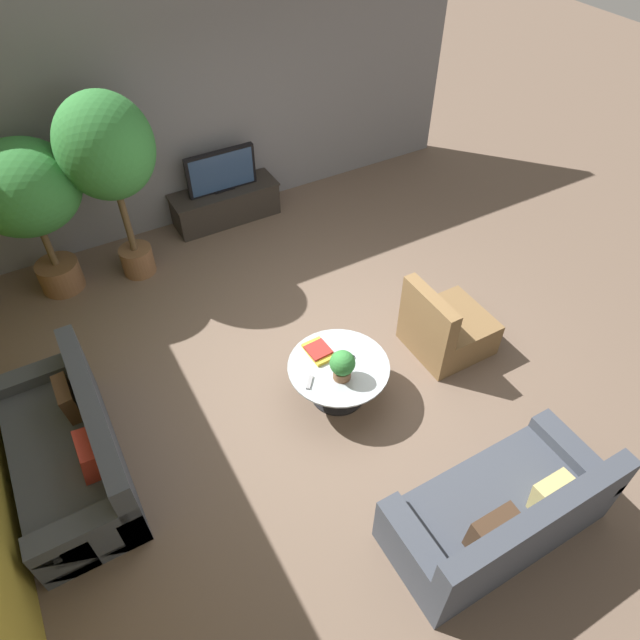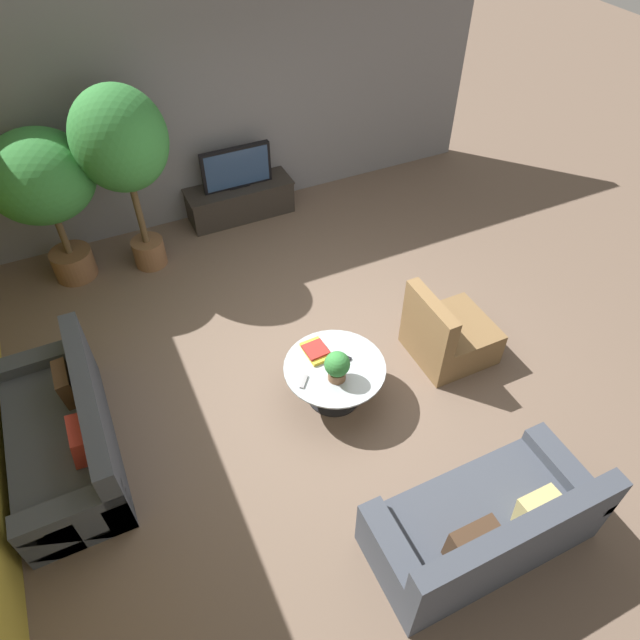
{
  "view_description": "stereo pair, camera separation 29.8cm",
  "coord_description": "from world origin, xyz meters",
  "px_view_note": "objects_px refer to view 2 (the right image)",
  "views": [
    {
      "loc": [
        -2.11,
        -3.49,
        4.59
      ],
      "look_at": [
        -0.1,
        0.06,
        0.55
      ],
      "focal_mm": 32.0,
      "sensor_mm": 36.0,
      "label": 1
    },
    {
      "loc": [
        -1.84,
        -3.62,
        4.59
      ],
      "look_at": [
        -0.1,
        0.06,
        0.55
      ],
      "focal_mm": 32.0,
      "sensor_mm": 36.0,
      "label": 2
    }
  ],
  "objects_px": {
    "television": "(236,168)",
    "coffee_table": "(334,376)",
    "couch_by_wall": "(67,436)",
    "armchair_wicker": "(448,335)",
    "potted_palm_tall": "(42,182)",
    "potted_palm_corner": "(121,145)",
    "media_console": "(240,200)",
    "couch_near_entry": "(485,526)",
    "potted_plant_tabletop": "(337,366)"
  },
  "relations": [
    {
      "from": "coffee_table",
      "to": "armchair_wicker",
      "type": "distance_m",
      "value": 1.33
    },
    {
      "from": "couch_near_entry",
      "to": "potted_plant_tabletop",
      "type": "relative_size",
      "value": 5.62
    },
    {
      "from": "television",
      "to": "armchair_wicker",
      "type": "relative_size",
      "value": 1.09
    },
    {
      "from": "media_console",
      "to": "television",
      "type": "bearing_deg",
      "value": -90.0
    },
    {
      "from": "armchair_wicker",
      "to": "potted_palm_tall",
      "type": "distance_m",
      "value": 4.66
    },
    {
      "from": "television",
      "to": "potted_palm_corner",
      "type": "bearing_deg",
      "value": -159.56
    },
    {
      "from": "media_console",
      "to": "couch_near_entry",
      "type": "relative_size",
      "value": 0.8
    },
    {
      "from": "media_console",
      "to": "potted_palm_tall",
      "type": "relative_size",
      "value": 0.77
    },
    {
      "from": "coffee_table",
      "to": "couch_by_wall",
      "type": "distance_m",
      "value": 2.49
    },
    {
      "from": "coffee_table",
      "to": "couch_by_wall",
      "type": "relative_size",
      "value": 0.51
    },
    {
      "from": "couch_by_wall",
      "to": "couch_near_entry",
      "type": "distance_m",
      "value": 3.66
    },
    {
      "from": "couch_by_wall",
      "to": "armchair_wicker",
      "type": "distance_m",
      "value": 3.81
    },
    {
      "from": "television",
      "to": "potted_palm_tall",
      "type": "distance_m",
      "value": 2.38
    },
    {
      "from": "couch_by_wall",
      "to": "potted_plant_tabletop",
      "type": "bearing_deg",
      "value": 77.14
    },
    {
      "from": "television",
      "to": "coffee_table",
      "type": "distance_m",
      "value": 3.44
    },
    {
      "from": "couch_by_wall",
      "to": "potted_palm_corner",
      "type": "relative_size",
      "value": 0.85
    },
    {
      "from": "television",
      "to": "armchair_wicker",
      "type": "height_order",
      "value": "television"
    },
    {
      "from": "couch_by_wall",
      "to": "couch_near_entry",
      "type": "height_order",
      "value": "same"
    },
    {
      "from": "coffee_table",
      "to": "potted_plant_tabletop",
      "type": "relative_size",
      "value": 3.07
    },
    {
      "from": "media_console",
      "to": "potted_plant_tabletop",
      "type": "xyz_separation_m",
      "value": [
        -0.28,
        -3.55,
        0.38
      ]
    },
    {
      "from": "couch_by_wall",
      "to": "potted_palm_tall",
      "type": "bearing_deg",
      "value": 171.14
    },
    {
      "from": "couch_near_entry",
      "to": "armchair_wicker",
      "type": "bearing_deg",
      "value": -116.41
    },
    {
      "from": "media_console",
      "to": "coffee_table",
      "type": "xyz_separation_m",
      "value": [
        -0.24,
        -3.41,
        0.07
      ]
    },
    {
      "from": "potted_palm_corner",
      "to": "potted_palm_tall",
      "type": "bearing_deg",
      "value": 169.53
    },
    {
      "from": "television",
      "to": "media_console",
      "type": "bearing_deg",
      "value": 90.0
    },
    {
      "from": "television",
      "to": "armchair_wicker",
      "type": "bearing_deg",
      "value": -72.18
    },
    {
      "from": "media_console",
      "to": "couch_near_entry",
      "type": "bearing_deg",
      "value": -88.22
    },
    {
      "from": "media_console",
      "to": "armchair_wicker",
      "type": "height_order",
      "value": "armchair_wicker"
    },
    {
      "from": "couch_by_wall",
      "to": "couch_near_entry",
      "type": "relative_size",
      "value": 1.06
    },
    {
      "from": "coffee_table",
      "to": "armchair_wicker",
      "type": "bearing_deg",
      "value": 0.42
    },
    {
      "from": "armchair_wicker",
      "to": "couch_by_wall",
      "type": "bearing_deg",
      "value": 83.89
    },
    {
      "from": "armchair_wicker",
      "to": "potted_plant_tabletop",
      "type": "relative_size",
      "value": 2.68
    },
    {
      "from": "armchair_wicker",
      "to": "media_console",
      "type": "bearing_deg",
      "value": 17.82
    },
    {
      "from": "coffee_table",
      "to": "potted_plant_tabletop",
      "type": "distance_m",
      "value": 0.34
    },
    {
      "from": "coffee_table",
      "to": "armchair_wicker",
      "type": "relative_size",
      "value": 1.14
    },
    {
      "from": "coffee_table",
      "to": "potted_palm_corner",
      "type": "xyz_separation_m",
      "value": [
        -1.16,
        2.89,
        1.31
      ]
    },
    {
      "from": "couch_near_entry",
      "to": "potted_plant_tabletop",
      "type": "height_order",
      "value": "couch_near_entry"
    },
    {
      "from": "couch_by_wall",
      "to": "armchair_wicker",
      "type": "xyz_separation_m",
      "value": [
        3.79,
        -0.41,
        -0.01
      ]
    },
    {
      "from": "couch_near_entry",
      "to": "potted_palm_corner",
      "type": "height_order",
      "value": "potted_palm_corner"
    },
    {
      "from": "television",
      "to": "couch_near_entry",
      "type": "bearing_deg",
      "value": -88.22
    },
    {
      "from": "television",
      "to": "coffee_table",
      "type": "xyz_separation_m",
      "value": [
        -0.24,
        -3.41,
        -0.43
      ]
    },
    {
      "from": "couch_by_wall",
      "to": "media_console",
      "type": "bearing_deg",
      "value": 138.0
    },
    {
      "from": "television",
      "to": "couch_by_wall",
      "type": "xyz_separation_m",
      "value": [
        -2.7,
        -2.99,
        -0.46
      ]
    },
    {
      "from": "coffee_table",
      "to": "potted_palm_corner",
      "type": "height_order",
      "value": "potted_palm_corner"
    },
    {
      "from": "television",
      "to": "armchair_wicker",
      "type": "distance_m",
      "value": 3.6
    },
    {
      "from": "couch_near_entry",
      "to": "potted_palm_tall",
      "type": "height_order",
      "value": "potted_palm_tall"
    },
    {
      "from": "armchair_wicker",
      "to": "potted_plant_tabletop",
      "type": "xyz_separation_m",
      "value": [
        -1.38,
        -0.15,
        0.35
      ]
    },
    {
      "from": "potted_palm_corner",
      "to": "couch_near_entry",
      "type": "bearing_deg",
      "value": -71.83
    },
    {
      "from": "couch_by_wall",
      "to": "armchair_wicker",
      "type": "relative_size",
      "value": 2.23
    },
    {
      "from": "potted_palm_tall",
      "to": "potted_palm_corner",
      "type": "height_order",
      "value": "potted_palm_corner"
    }
  ]
}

